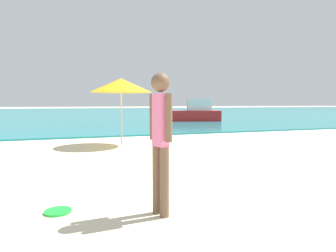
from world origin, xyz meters
TOP-DOWN VIEW (x-y plane):
  - water at (0.00, 41.66)m, footprint 160.00×60.00m
  - person_standing at (-1.69, 4.06)m, footprint 0.21×0.34m
  - frisbee at (-2.76, 4.50)m, footprint 0.30×0.30m
  - boat_near at (5.03, 18.91)m, footprint 4.41×2.44m
  - beach_umbrella at (-1.13, 9.58)m, footprint 1.78×1.78m

SIDE VIEW (x-z plane):
  - frisbee at x=-2.76m, z-range 0.00..0.03m
  - water at x=0.00m, z-range 0.00..0.06m
  - boat_near at x=5.03m, z-range -0.16..1.27m
  - person_standing at x=-1.69m, z-range 0.11..1.66m
  - beach_umbrella at x=-1.13m, z-range 0.77..2.70m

